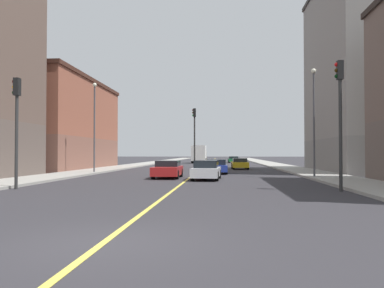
% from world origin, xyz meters
% --- Properties ---
extents(ground_plane, '(400.00, 400.00, 0.00)m').
position_xyz_m(ground_plane, '(0.00, 0.00, 0.00)').
color(ground_plane, '#302E33').
rests_on(ground_plane, ground).
extents(sidewalk_left, '(3.61, 168.00, 0.15)m').
position_xyz_m(sidewalk_left, '(10.19, 49.00, 0.07)').
color(sidewalk_left, '#9E9B93').
rests_on(sidewalk_left, ground).
extents(sidewalk_right, '(3.61, 168.00, 0.15)m').
position_xyz_m(sidewalk_right, '(-10.19, 49.00, 0.07)').
color(sidewalk_right, '#9E9B93').
rests_on(sidewalk_right, ground).
extents(lane_center_stripe, '(0.16, 154.00, 0.01)m').
position_xyz_m(lane_center_stripe, '(0.00, 49.00, 0.01)').
color(lane_center_stripe, '#E5D14C').
rests_on(lane_center_stripe, ground).
extents(building_left_mid, '(10.86, 16.17, 18.93)m').
position_xyz_m(building_left_mid, '(17.28, 31.42, 9.47)').
color(building_left_mid, slate).
rests_on(building_left_mid, ground).
extents(building_right_midblock, '(10.86, 20.09, 10.14)m').
position_xyz_m(building_right_midblock, '(-17.28, 35.60, 5.08)').
color(building_right_midblock, brown).
rests_on(building_right_midblock, ground).
extents(traffic_light_left_near, '(0.40, 0.32, 6.22)m').
position_xyz_m(traffic_light_left_near, '(7.97, 11.34, 4.01)').
color(traffic_light_left_near, '#2D2D2D').
rests_on(traffic_light_left_near, ground).
extents(traffic_light_right_near, '(0.40, 0.32, 5.63)m').
position_xyz_m(traffic_light_right_near, '(-8.00, 11.34, 3.67)').
color(traffic_light_right_near, '#2D2D2D').
rests_on(traffic_light_right_near, ground).
extents(traffic_light_median_far, '(0.40, 0.32, 6.62)m').
position_xyz_m(traffic_light_median_far, '(-0.60, 34.30, 4.24)').
color(traffic_light_median_far, '#2D2D2D').
rests_on(traffic_light_median_far, ground).
extents(street_lamp_left_near, '(0.36, 0.36, 7.79)m').
position_xyz_m(street_lamp_left_near, '(8.99, 21.15, 4.82)').
color(street_lamp_left_near, '#4C4C51').
rests_on(street_lamp_left_near, ground).
extents(street_lamp_right_near, '(0.36, 0.36, 7.95)m').
position_xyz_m(street_lamp_right_near, '(-8.99, 26.50, 4.90)').
color(street_lamp_right_near, '#4C4C51').
rests_on(street_lamp_right_near, ground).
extents(car_green, '(2.05, 4.09, 1.21)m').
position_xyz_m(car_green, '(4.45, 66.83, 0.59)').
color(car_green, '#1E6B38').
rests_on(car_green, ground).
extents(car_blue, '(2.01, 4.39, 1.27)m').
position_xyz_m(car_blue, '(1.83, 27.11, 0.63)').
color(car_blue, '#23389E').
rests_on(car_blue, ground).
extents(car_red, '(1.90, 4.51, 1.27)m').
position_xyz_m(car_red, '(-1.59, 20.79, 0.63)').
color(car_red, red).
rests_on(car_red, ground).
extents(car_yellow, '(1.87, 4.37, 1.24)m').
position_xyz_m(car_yellow, '(4.35, 37.08, 0.62)').
color(car_yellow, gold).
rests_on(car_yellow, ground).
extents(car_white, '(1.97, 4.59, 1.33)m').
position_xyz_m(car_white, '(1.31, 19.16, 0.65)').
color(car_white, white).
rests_on(car_white, ground).
extents(box_truck, '(2.56, 6.84, 3.17)m').
position_xyz_m(box_truck, '(-1.80, 63.36, 1.66)').
color(box_truck, beige).
rests_on(box_truck, ground).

